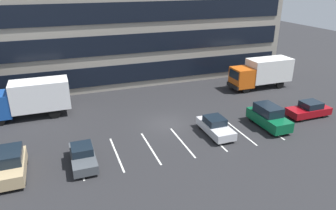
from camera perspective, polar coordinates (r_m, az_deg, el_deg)
name	(u,v)px	position (r m, az deg, el deg)	size (l,w,h in m)	color
ground_plane	(167,124)	(29.94, -0.22, -3.43)	(120.00, 120.00, 0.00)	#262628
office_building	(122,22)	(44.65, -8.42, 14.58)	(41.75, 13.74, 14.40)	gray
lot_markings	(182,142)	(26.79, 2.58, -6.72)	(16.94, 5.40, 0.01)	silver
box_truck_orange	(262,72)	(40.82, 16.66, 5.77)	(7.84, 2.60, 3.63)	#D85914
box_truck_blue	(30,98)	(33.45, -23.76, 1.24)	(7.86, 2.60, 3.64)	#194799
sedan_charcoal	(83,156)	(24.35, -15.19, -8.89)	(1.72, 4.10, 1.47)	#474C51
suv_tan	(11,164)	(24.68, -26.57, -9.56)	(1.80, 4.25, 1.92)	tan
suv_forest	(268,117)	(30.48, 17.75, -2.03)	(1.92, 4.53, 2.05)	#0C5933
sedan_maroon	(309,110)	(34.19, 24.16, -0.77)	(4.35, 1.82, 1.56)	maroon
sedan_silver	(215,126)	(28.09, 8.57, -3.87)	(1.79, 4.28, 1.53)	silver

